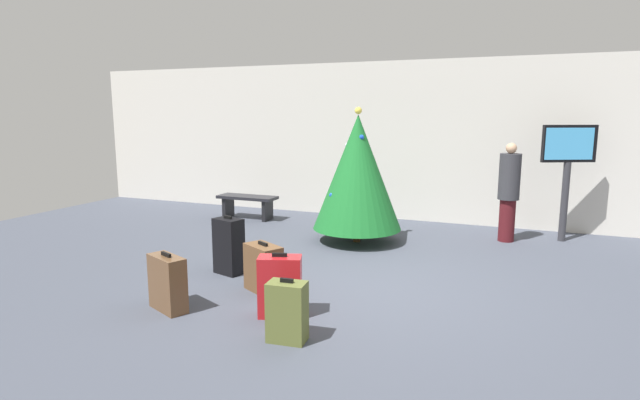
{
  "coord_description": "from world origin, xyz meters",
  "views": [
    {
      "loc": [
        1.82,
        -5.84,
        2.17
      ],
      "look_at": [
        -0.96,
        0.98,
        0.9
      ],
      "focal_mm": 28.46,
      "sensor_mm": 36.0,
      "label": 1
    }
  ],
  "objects_px": {
    "traveller_0": "(509,190)",
    "suitcase_1": "(168,283)",
    "holiday_tree": "(358,172)",
    "flight_info_kiosk": "(568,160)",
    "suitcase_0": "(263,268)",
    "suitcase_2": "(287,312)",
    "waiting_bench": "(247,202)",
    "suitcase_3": "(229,246)",
    "suitcase_4": "(280,286)"
  },
  "relations": [
    {
      "from": "traveller_0",
      "to": "suitcase_1",
      "type": "distance_m",
      "value": 5.8
    },
    {
      "from": "holiday_tree",
      "to": "suitcase_1",
      "type": "xyz_separation_m",
      "value": [
        -1.0,
        -3.68,
        -0.88
      ]
    },
    {
      "from": "suitcase_0",
      "to": "suitcase_1",
      "type": "height_order",
      "value": "suitcase_1"
    },
    {
      "from": "suitcase_1",
      "to": "suitcase_3",
      "type": "xyz_separation_m",
      "value": [
        -0.08,
        1.38,
        0.07
      ]
    },
    {
      "from": "suitcase_2",
      "to": "suitcase_0",
      "type": "bearing_deg",
      "value": 127.54
    },
    {
      "from": "suitcase_1",
      "to": "waiting_bench",
      "type": "bearing_deg",
      "value": 109.99
    },
    {
      "from": "holiday_tree",
      "to": "suitcase_0",
      "type": "distance_m",
      "value": 2.91
    },
    {
      "from": "suitcase_0",
      "to": "suitcase_3",
      "type": "relative_size",
      "value": 0.78
    },
    {
      "from": "suitcase_4",
      "to": "suitcase_0",
      "type": "bearing_deg",
      "value": 131.17
    },
    {
      "from": "flight_info_kiosk",
      "to": "suitcase_0",
      "type": "height_order",
      "value": "flight_info_kiosk"
    },
    {
      "from": "flight_info_kiosk",
      "to": "suitcase_3",
      "type": "relative_size",
      "value": 2.46
    },
    {
      "from": "flight_info_kiosk",
      "to": "traveller_0",
      "type": "height_order",
      "value": "flight_info_kiosk"
    },
    {
      "from": "traveller_0",
      "to": "suitcase_4",
      "type": "distance_m",
      "value": 4.89
    },
    {
      "from": "suitcase_0",
      "to": "suitcase_4",
      "type": "distance_m",
      "value": 0.81
    },
    {
      "from": "waiting_bench",
      "to": "suitcase_4",
      "type": "bearing_deg",
      "value": -55.96
    },
    {
      "from": "suitcase_3",
      "to": "suitcase_0",
      "type": "bearing_deg",
      "value": -30.18
    },
    {
      "from": "holiday_tree",
      "to": "suitcase_1",
      "type": "bearing_deg",
      "value": -105.2
    },
    {
      "from": "suitcase_3",
      "to": "suitcase_4",
      "type": "relative_size",
      "value": 1.14
    },
    {
      "from": "holiday_tree",
      "to": "traveller_0",
      "type": "xyz_separation_m",
      "value": [
        2.36,
        1.01,
        -0.31
      ]
    },
    {
      "from": "traveller_0",
      "to": "suitcase_4",
      "type": "xyz_separation_m",
      "value": [
        -2.13,
        -4.37,
        -0.55
      ]
    },
    {
      "from": "flight_info_kiosk",
      "to": "waiting_bench",
      "type": "xyz_separation_m",
      "value": [
        -5.93,
        -0.43,
        -1.04
      ]
    },
    {
      "from": "waiting_bench",
      "to": "suitcase_3",
      "type": "distance_m",
      "value": 3.64
    },
    {
      "from": "suitcase_1",
      "to": "suitcase_2",
      "type": "xyz_separation_m",
      "value": [
        1.57,
        -0.2,
        -0.02
      ]
    },
    {
      "from": "suitcase_0",
      "to": "suitcase_2",
      "type": "bearing_deg",
      "value": -52.46
    },
    {
      "from": "suitcase_0",
      "to": "suitcase_2",
      "type": "height_order",
      "value": "suitcase_2"
    },
    {
      "from": "waiting_bench",
      "to": "suitcase_0",
      "type": "xyz_separation_m",
      "value": [
        2.39,
        -3.71,
        -0.06
      ]
    },
    {
      "from": "traveller_0",
      "to": "suitcase_1",
      "type": "bearing_deg",
      "value": -125.57
    },
    {
      "from": "traveller_0",
      "to": "suitcase_3",
      "type": "relative_size",
      "value": 2.09
    },
    {
      "from": "holiday_tree",
      "to": "suitcase_1",
      "type": "height_order",
      "value": "holiday_tree"
    },
    {
      "from": "flight_info_kiosk",
      "to": "suitcase_2",
      "type": "xyz_separation_m",
      "value": [
        -2.68,
        -5.27,
        -1.1
      ]
    },
    {
      "from": "flight_info_kiosk",
      "to": "suitcase_2",
      "type": "relative_size",
      "value": 3.15
    },
    {
      "from": "flight_info_kiosk",
      "to": "suitcase_3",
      "type": "bearing_deg",
      "value": -139.55
    },
    {
      "from": "flight_info_kiosk",
      "to": "suitcase_4",
      "type": "relative_size",
      "value": 2.81
    },
    {
      "from": "holiday_tree",
      "to": "flight_info_kiosk",
      "type": "distance_m",
      "value": 3.53
    },
    {
      "from": "waiting_bench",
      "to": "suitcase_0",
      "type": "relative_size",
      "value": 2.0
    },
    {
      "from": "suitcase_1",
      "to": "suitcase_4",
      "type": "relative_size",
      "value": 0.94
    },
    {
      "from": "holiday_tree",
      "to": "suitcase_4",
      "type": "xyz_separation_m",
      "value": [
        0.23,
        -3.36,
        -0.86
      ]
    },
    {
      "from": "suitcase_2",
      "to": "suitcase_4",
      "type": "relative_size",
      "value": 0.89
    },
    {
      "from": "waiting_bench",
      "to": "flight_info_kiosk",
      "type": "bearing_deg",
      "value": 4.1
    },
    {
      "from": "holiday_tree",
      "to": "suitcase_3",
      "type": "height_order",
      "value": "holiday_tree"
    },
    {
      "from": "waiting_bench",
      "to": "traveller_0",
      "type": "xyz_separation_m",
      "value": [
        5.04,
        0.05,
        0.53
      ]
    },
    {
      "from": "flight_info_kiosk",
      "to": "holiday_tree",
      "type": "bearing_deg",
      "value": -156.91
    },
    {
      "from": "suitcase_2",
      "to": "suitcase_4",
      "type": "height_order",
      "value": "suitcase_4"
    },
    {
      "from": "waiting_bench",
      "to": "suitcase_3",
      "type": "relative_size",
      "value": 1.55
    },
    {
      "from": "holiday_tree",
      "to": "suitcase_1",
      "type": "distance_m",
      "value": 3.92
    },
    {
      "from": "suitcase_2",
      "to": "suitcase_4",
      "type": "xyz_separation_m",
      "value": [
        -0.34,
        0.52,
        0.04
      ]
    },
    {
      "from": "suitcase_1",
      "to": "traveller_0",
      "type": "bearing_deg",
      "value": 54.43
    },
    {
      "from": "waiting_bench",
      "to": "suitcase_0",
      "type": "bearing_deg",
      "value": -57.27
    },
    {
      "from": "waiting_bench",
      "to": "suitcase_2",
      "type": "relative_size",
      "value": 1.98
    },
    {
      "from": "suitcase_0",
      "to": "flight_info_kiosk",
      "type": "bearing_deg",
      "value": 49.39
    }
  ]
}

